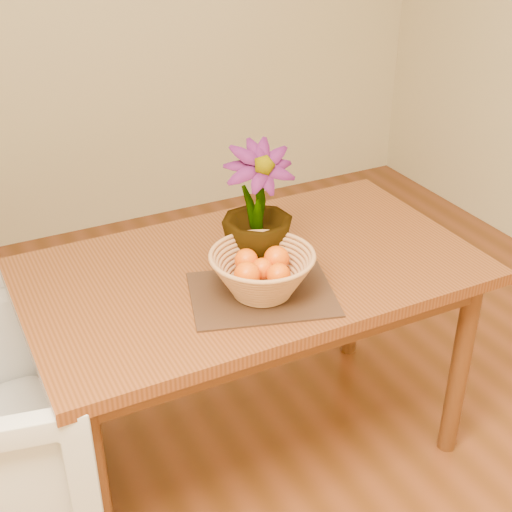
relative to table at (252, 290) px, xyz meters
name	(u,v)px	position (x,y,z in m)	size (l,w,h in m)	color
floor	(293,504)	(0.00, -0.30, -0.66)	(4.50, 4.50, 0.00)	brown
table	(252,290)	(0.00, 0.00, 0.00)	(1.40, 0.80, 0.75)	brown
placemat	(262,294)	(-0.05, -0.16, 0.09)	(0.41, 0.31, 0.01)	#381F14
wicker_basket	(262,275)	(-0.05, -0.16, 0.16)	(0.30, 0.30, 0.12)	#AE7248
orange_pile	(262,267)	(-0.05, -0.16, 0.18)	(0.19, 0.18, 0.07)	#FF6104
potted_plant	(257,208)	(0.02, 0.00, 0.28)	(0.22, 0.22, 0.39)	#194413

